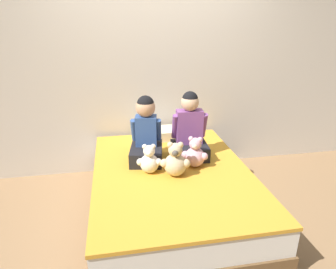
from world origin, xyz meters
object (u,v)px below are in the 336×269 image
bed (172,192)px  child_on_left (146,134)px  teddy_bear_held_by_right_child (195,154)px  child_on_right (190,131)px  teddy_bear_between_children (175,162)px  teddy_bear_held_by_left_child (149,161)px  pillow_at_headboard (159,134)px

bed → child_on_left: size_ratio=3.05×
teddy_bear_held_by_right_child → child_on_right: bearing=111.9°
child_on_right → teddy_bear_between_children: (-0.22, -0.37, -0.14)m
child_on_right → teddy_bear_held_by_right_child: child_on_right is taller
teddy_bear_held_by_left_child → bed: bearing=9.8°
child_on_right → teddy_bear_between_children: size_ratio=2.08×
bed → pillow_at_headboard: 0.86m
teddy_bear_held_by_left_child → pillow_at_headboard: teddy_bear_held_by_left_child is taller
teddy_bear_between_children → pillow_at_headboard: 0.91m
teddy_bear_held_by_right_child → teddy_bear_between_children: (-0.22, -0.14, 0.01)m
child_on_left → teddy_bear_held_by_left_child: child_on_left is taller
pillow_at_headboard → teddy_bear_between_children: bearing=-89.3°
pillow_at_headboard → child_on_left: bearing=-110.8°
teddy_bear_between_children → teddy_bear_held_by_left_child: bearing=166.1°
teddy_bear_between_children → child_on_left: bearing=130.5°
teddy_bear_held_by_left_child → pillow_at_headboard: bearing=85.5°
bed → child_on_right: bearing=49.2°
teddy_bear_held_by_left_child → teddy_bear_held_by_right_child: (0.44, 0.04, 0.01)m
bed → teddy_bear_held_by_left_child: (-0.21, 0.00, 0.36)m
teddy_bear_held_by_right_child → teddy_bear_between_children: 0.26m
child_on_left → pillow_at_headboard: bearing=79.1°
child_on_left → pillow_at_headboard: (0.20, 0.53, -0.21)m
child_on_left → teddy_bear_held_by_right_child: 0.51m
child_on_right → pillow_at_headboard: size_ratio=1.12×
child_on_right → teddy_bear_held_by_left_child: bearing=-145.1°
teddy_bear_held_by_right_child → bed: bearing=-147.8°
child_on_left → teddy_bear_held_by_left_child: 0.31m
child_on_left → teddy_bear_held_by_right_child: (0.43, -0.23, -0.14)m
child_on_right → teddy_bear_held_by_right_child: 0.27m
teddy_bear_held_by_left_child → teddy_bear_held_by_right_child: bearing=14.9°
bed → teddy_bear_between_children: bearing=-83.5°
child_on_left → teddy_bear_between_children: size_ratio=2.00×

